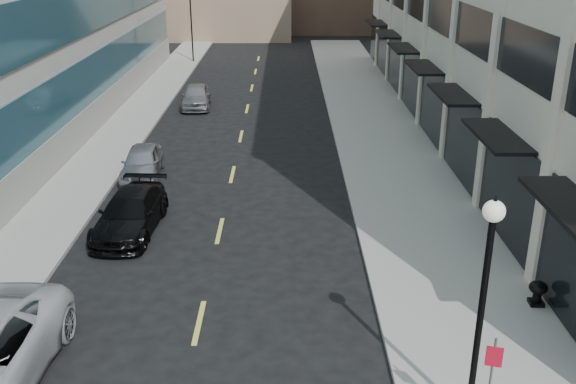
{
  "coord_description": "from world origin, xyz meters",
  "views": [
    {
      "loc": [
        2.42,
        -7.23,
        9.94
      ],
      "look_at": [
        2.49,
        12.56,
        2.09
      ],
      "focal_mm": 40.0,
      "sensor_mm": 36.0,
      "label": 1
    }
  ],
  "objects_px": {
    "car_black_pickup": "(130,213)",
    "lamppost": "(483,295)",
    "car_grey_sedan": "(196,96)",
    "sign_post": "(490,382)",
    "car_silver_sedan": "(142,162)",
    "urn_planter": "(538,291)"
  },
  "relations": [
    {
      "from": "car_black_pickup",
      "to": "lamppost",
      "type": "bearing_deg",
      "value": -43.05
    },
    {
      "from": "car_grey_sedan",
      "to": "sign_post",
      "type": "distance_m",
      "value": 30.93
    },
    {
      "from": "car_black_pickup",
      "to": "lamppost",
      "type": "height_order",
      "value": "lamppost"
    },
    {
      "from": "lamppost",
      "to": "car_silver_sedan",
      "type": "bearing_deg",
      "value": 123.44
    },
    {
      "from": "car_silver_sedan",
      "to": "lamppost",
      "type": "relative_size",
      "value": 0.77
    },
    {
      "from": "lamppost",
      "to": "sign_post",
      "type": "relative_size",
      "value": 1.92
    },
    {
      "from": "sign_post",
      "to": "car_silver_sedan",
      "type": "bearing_deg",
      "value": 137.6
    },
    {
      "from": "car_black_pickup",
      "to": "car_silver_sedan",
      "type": "xyz_separation_m",
      "value": [
        -0.76,
        5.69,
        -0.02
      ]
    },
    {
      "from": "sign_post",
      "to": "car_grey_sedan",
      "type": "bearing_deg",
      "value": 123.88
    },
    {
      "from": "sign_post",
      "to": "urn_planter",
      "type": "bearing_deg",
      "value": 76.36
    },
    {
      "from": "lamppost",
      "to": "sign_post",
      "type": "xyz_separation_m",
      "value": [
        -0.0,
        -1.01,
        -1.36
      ]
    },
    {
      "from": "car_black_pickup",
      "to": "car_grey_sedan",
      "type": "xyz_separation_m",
      "value": [
        0.0,
        18.37,
        0.02
      ]
    },
    {
      "from": "car_black_pickup",
      "to": "car_silver_sedan",
      "type": "height_order",
      "value": "car_black_pickup"
    },
    {
      "from": "car_silver_sedan",
      "to": "car_grey_sedan",
      "type": "height_order",
      "value": "car_grey_sedan"
    },
    {
      "from": "car_silver_sedan",
      "to": "sign_post",
      "type": "distance_m",
      "value": 19.69
    },
    {
      "from": "car_silver_sedan",
      "to": "lamppost",
      "type": "distance_m",
      "value": 18.98
    },
    {
      "from": "sign_post",
      "to": "urn_planter",
      "type": "relative_size",
      "value": 3.73
    },
    {
      "from": "car_grey_sedan",
      "to": "urn_planter",
      "type": "distance_m",
      "value": 26.94
    },
    {
      "from": "car_silver_sedan",
      "to": "urn_planter",
      "type": "distance_m",
      "value": 17.48
    },
    {
      "from": "car_silver_sedan",
      "to": "sign_post",
      "type": "bearing_deg",
      "value": -62.04
    },
    {
      "from": "car_grey_sedan",
      "to": "lamppost",
      "type": "relative_size",
      "value": 0.81
    },
    {
      "from": "sign_post",
      "to": "urn_planter",
      "type": "height_order",
      "value": "sign_post"
    }
  ]
}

